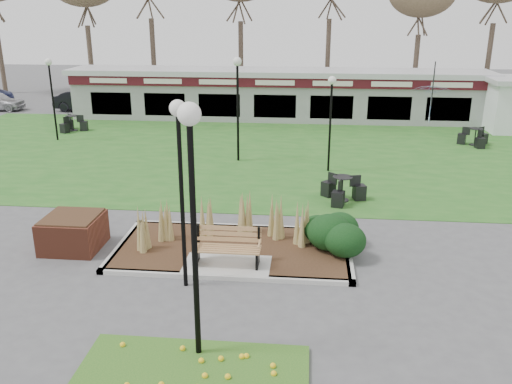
# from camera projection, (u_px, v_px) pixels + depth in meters

# --- Properties ---
(ground) EXTENTS (100.00, 100.00, 0.00)m
(ground) POSITION_uv_depth(u_px,v_px,m) (226.00, 271.00, 13.66)
(ground) COLOR #515154
(ground) RESTS_ON ground
(lawn) EXTENTS (34.00, 16.00, 0.02)m
(lawn) POSITION_uv_depth(u_px,v_px,m) (265.00, 152.00, 24.96)
(lawn) COLOR #23611E
(lawn) RESTS_ON ground
(planting_bed) EXTENTS (6.75, 3.40, 1.27)m
(planting_bed) POSITION_uv_depth(u_px,v_px,m) (280.00, 239.00, 14.69)
(planting_bed) COLOR #382516
(planting_bed) RESTS_ON ground
(park_bench) EXTENTS (1.70, 0.66, 0.93)m
(park_bench) POSITION_uv_depth(u_px,v_px,m) (227.00, 246.00, 13.70)
(park_bench) COLOR #A4764A
(park_bench) RESTS_ON ground
(brick_planter) EXTENTS (1.50, 1.50, 0.95)m
(brick_planter) POSITION_uv_depth(u_px,v_px,m) (73.00, 232.00, 14.86)
(brick_planter) COLOR brown
(brick_planter) RESTS_ON ground
(food_pavilion) EXTENTS (24.60, 3.40, 2.90)m
(food_pavilion) POSITION_uv_depth(u_px,v_px,m) (277.00, 94.00, 31.99)
(food_pavilion) COLOR gray
(food_pavilion) RESTS_ON ground
(lamp_post_near_left) EXTENTS (0.40, 0.40, 4.86)m
(lamp_post_near_left) POSITION_uv_depth(u_px,v_px,m) (192.00, 179.00, 9.22)
(lamp_post_near_left) COLOR black
(lamp_post_near_left) RESTS_ON ground
(lamp_post_near_right) EXTENTS (0.37, 0.37, 4.45)m
(lamp_post_near_right) POSITION_uv_depth(u_px,v_px,m) (180.00, 154.00, 11.94)
(lamp_post_near_right) COLOR black
(lamp_post_near_right) RESTS_ON ground
(lamp_post_mid_left) EXTENTS (0.37, 0.37, 4.40)m
(lamp_post_mid_left) POSITION_uv_depth(u_px,v_px,m) (238.00, 86.00, 22.52)
(lamp_post_mid_left) COLOR black
(lamp_post_mid_left) RESTS_ON ground
(lamp_post_mid_right) EXTENTS (0.32, 0.32, 3.82)m
(lamp_post_mid_right) POSITION_uv_depth(u_px,v_px,m) (331.00, 103.00, 21.16)
(lamp_post_mid_right) COLOR black
(lamp_post_mid_right) RESTS_ON ground
(lamp_post_far_left) EXTENTS (0.33, 0.33, 4.02)m
(lamp_post_far_left) POSITION_uv_depth(u_px,v_px,m) (51.00, 81.00, 26.27)
(lamp_post_far_left) COLOR black
(lamp_post_far_left) RESTS_ON ground
(bistro_set_a) EXTENTS (1.45, 1.51, 0.82)m
(bistro_set_a) POSITION_uv_depth(u_px,v_px,m) (73.00, 126.00, 29.15)
(bistro_set_a) COLOR black
(bistro_set_a) RESTS_ON ground
(bistro_set_c) EXTENTS (1.57, 1.56, 0.86)m
(bistro_set_c) POSITION_uv_depth(u_px,v_px,m) (342.00, 193.00, 18.55)
(bistro_set_c) COLOR black
(bistro_set_c) RESTS_ON ground
(bistro_set_d) EXTENTS (1.53, 1.44, 0.82)m
(bistro_set_d) POSITION_uv_depth(u_px,v_px,m) (475.00, 140.00, 26.06)
(bistro_set_d) COLOR black
(bistro_set_d) RESTS_ON ground
(patio_umbrella) EXTENTS (2.54, 2.58, 2.70)m
(patio_umbrella) POSITION_uv_depth(u_px,v_px,m) (431.00, 104.00, 27.31)
(patio_umbrella) COLOR black
(patio_umbrella) RESTS_ON ground
(car_black) EXTENTS (4.33, 2.18, 1.36)m
(car_black) POSITION_uv_depth(u_px,v_px,m) (86.00, 101.00, 34.51)
(car_black) COLOR black
(car_black) RESTS_ON ground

